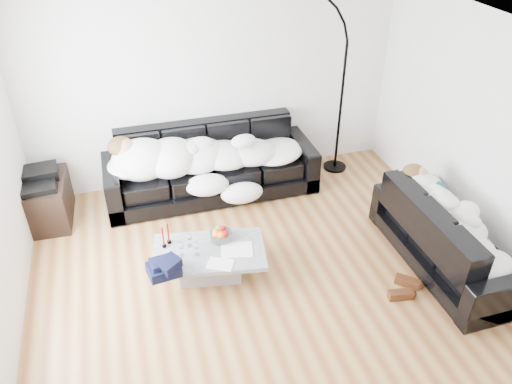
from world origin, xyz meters
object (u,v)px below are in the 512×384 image
object	(u,v)px
coffee_table	(210,263)
shoes	(404,288)
sleeper_right	(454,218)
wine_glass_a	(189,240)
wine_glass_b	(181,249)
sofa_right	(449,234)
candle_left	(163,238)
candle_right	(168,233)
floor_lamp	(342,95)
sofa_back	(211,163)
sleeper_back	(211,151)
fruit_bowl	(221,234)
stereo	(38,177)
av_cabinet	(45,201)
wine_glass_c	(197,249)

from	to	relation	value
coffee_table	shoes	world-z (taller)	coffee_table
shoes	sleeper_right	bearing A→B (deg)	44.65
coffee_table	wine_glass_a	size ratio (longest dim) A/B	7.36
wine_glass_a	wine_glass_b	distance (m)	0.17
sofa_right	wine_glass_b	world-z (taller)	sofa_right
candle_left	coffee_table	bearing A→B (deg)	-23.26
candle_right	floor_lamp	xyz separation A→B (m)	(2.66, 1.50, 0.68)
sleeper_right	candle_right	xyz separation A→B (m)	(-2.97, 0.79, -0.15)
coffee_table	candle_right	bearing A→B (deg)	147.67
sofa_back	sleeper_back	size ratio (longest dim) A/B	1.18
sleeper_right	coffee_table	distance (m)	2.68
coffee_table	fruit_bowl	size ratio (longest dim) A/B	4.93
sleeper_right	wine_glass_b	xyz separation A→B (m)	(-2.88, 0.54, -0.19)
sofa_back	candle_right	world-z (taller)	sofa_back
fruit_bowl	wine_glass_b	xyz separation A→B (m)	(-0.47, -0.15, 0.01)
sofa_back	fruit_bowl	bearing A→B (deg)	-98.01
coffee_table	candle_left	size ratio (longest dim) A/B	4.66
sleeper_right	stereo	size ratio (longest dim) A/B	3.85
floor_lamp	candle_left	bearing A→B (deg)	-173.54
coffee_table	av_cabinet	distance (m)	2.36
sleeper_right	fruit_bowl	xyz separation A→B (m)	(-2.41, 0.69, -0.21)
av_cabinet	fruit_bowl	bearing A→B (deg)	-34.12
candle_right	floor_lamp	distance (m)	3.12
sleeper_back	wine_glass_b	xyz separation A→B (m)	(-0.67, -1.58, -0.22)
fruit_bowl	av_cabinet	world-z (taller)	av_cabinet
sleeper_right	floor_lamp	bearing A→B (deg)	7.88
fruit_bowl	stereo	world-z (taller)	stereo
shoes	av_cabinet	world-z (taller)	av_cabinet
coffee_table	sofa_back	bearing A→B (deg)	76.99
sofa_back	fruit_bowl	size ratio (longest dim) A/B	11.56
sleeper_back	wine_glass_c	distance (m)	1.71
sleeper_back	coffee_table	distance (m)	1.70
sofa_back	wine_glass_b	xyz separation A→B (m)	(-0.67, -1.63, -0.02)
wine_glass_c	sofa_right	bearing A→B (deg)	-10.68
sofa_back	wine_glass_b	world-z (taller)	sofa_back
floor_lamp	av_cabinet	bearing A→B (deg)	159.11
sofa_back	wine_glass_c	bearing A→B (deg)	-107.13
candle_right	sofa_back	bearing A→B (deg)	61.01
sleeper_right	candle_left	distance (m)	3.13
av_cabinet	wine_glass_b	bearing A→B (deg)	-44.81
coffee_table	shoes	size ratio (longest dim) A/B	2.68
sleeper_back	av_cabinet	xyz separation A→B (m)	(-2.13, -0.00, -0.37)
sleeper_back	candle_right	xyz separation A→B (m)	(-0.77, -1.33, -0.18)
candle_left	sofa_back	bearing A→B (deg)	60.05
sleeper_right	av_cabinet	world-z (taller)	sleeper_right
fruit_bowl	floor_lamp	world-z (taller)	floor_lamp
sofa_right	floor_lamp	bearing A→B (deg)	7.88
coffee_table	candle_right	world-z (taller)	candle_right
shoes	candle_left	bearing A→B (deg)	177.07
wine_glass_c	candle_right	size ratio (longest dim) A/B	0.62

